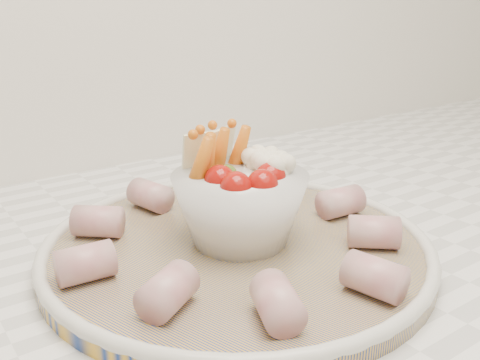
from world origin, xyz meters
TOP-DOWN VIEW (x-y plane):
  - serving_platter at (-0.13, 1.42)m, footprint 0.45×0.45m
  - veggie_bowl at (-0.13, 1.42)m, footprint 0.12×0.12m
  - cured_meat_rolls at (-0.13, 1.42)m, footprint 0.31×0.32m

SIDE VIEW (x-z plane):
  - serving_platter at x=-0.13m, z-range 0.92..0.94m
  - cured_meat_rolls at x=-0.13m, z-range 0.93..0.97m
  - veggie_bowl at x=-0.13m, z-range 0.92..1.03m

